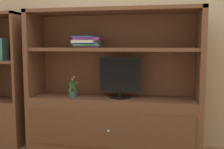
# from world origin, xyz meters

# --- Properties ---
(painted_rear_wall) EXTENTS (6.00, 0.10, 2.80)m
(painted_rear_wall) POSITION_xyz_m (0.00, 0.75, 1.40)
(painted_rear_wall) COLOR tan
(painted_rear_wall) RESTS_ON ground_plane
(media_console) EXTENTS (1.82, 0.48, 1.51)m
(media_console) POSITION_xyz_m (0.00, 0.41, 0.48)
(media_console) COLOR brown
(media_console) RESTS_ON ground_plane
(tv_monitor) EXTENTS (0.44, 0.23, 0.43)m
(tv_monitor) POSITION_xyz_m (0.08, 0.39, 0.81)
(tv_monitor) COLOR black
(tv_monitor) RESTS_ON media_console
(potted_plant) EXTENTS (0.11, 0.10, 0.24)m
(potted_plant) POSITION_xyz_m (-0.43, 0.35, 0.63)
(potted_plant) COLOR #384C56
(potted_plant) RESTS_ON media_console
(magazine_stack) EXTENTS (0.32, 0.34, 0.12)m
(magazine_stack) POSITION_xyz_m (-0.28, 0.40, 1.18)
(magazine_stack) COLOR purple
(magazine_stack) RESTS_ON media_console
(bookshelf_tall) EXTENTS (0.47, 0.42, 1.50)m
(bookshelf_tall) POSITION_xyz_m (-1.27, 0.41, 0.50)
(bookshelf_tall) COLOR brown
(bookshelf_tall) RESTS_ON ground_plane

